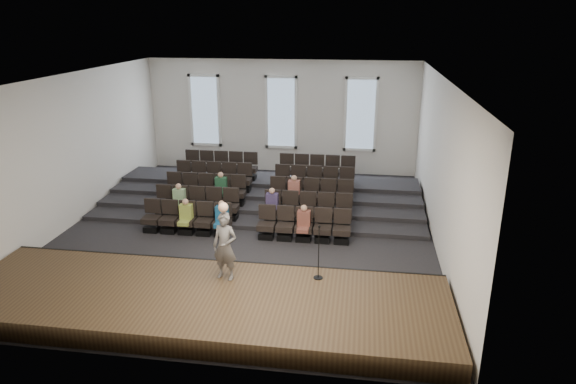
{
  "coord_description": "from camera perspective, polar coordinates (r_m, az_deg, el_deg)",
  "views": [
    {
      "loc": [
        3.63,
        -15.43,
        6.74
      ],
      "look_at": [
        1.26,
        0.5,
        1.22
      ],
      "focal_mm": 32.0,
      "sensor_mm": 36.0,
      "label": 1
    }
  ],
  "objects": [
    {
      "name": "ground",
      "position": [
        17.22,
        -4.42,
        -4.18
      ],
      "size": [
        14.0,
        14.0,
        0.0
      ],
      "primitive_type": "plane",
      "color": "black",
      "rests_on": "ground"
    },
    {
      "name": "ceiling",
      "position": [
        15.94,
        -4.88,
        12.63
      ],
      "size": [
        12.0,
        14.0,
        0.02
      ],
      "primitive_type": "cube",
      "color": "white",
      "rests_on": "ground"
    },
    {
      "name": "wall_back",
      "position": [
        23.13,
        -0.73,
        8.36
      ],
      "size": [
        12.0,
        0.04,
        5.0
      ],
      "primitive_type": "cube",
      "color": "silver",
      "rests_on": "ground"
    },
    {
      "name": "wall_front",
      "position": [
        10.09,
        -13.57,
        -6.49
      ],
      "size": [
        12.0,
        0.04,
        5.0
      ],
      "primitive_type": "cube",
      "color": "silver",
      "rests_on": "ground"
    },
    {
      "name": "wall_left",
      "position": [
        18.68,
        -23.0,
        4.29
      ],
      "size": [
        0.04,
        14.0,
        5.0
      ],
      "primitive_type": "cube",
      "color": "silver",
      "rests_on": "ground"
    },
    {
      "name": "wall_right",
      "position": [
        16.18,
        16.66,
        2.92
      ],
      "size": [
        0.04,
        14.0,
        5.0
      ],
      "primitive_type": "cube",
      "color": "silver",
      "rests_on": "ground"
    },
    {
      "name": "stage",
      "position": [
        12.72,
        -9.58,
        -12.04
      ],
      "size": [
        11.8,
        3.6,
        0.5
      ],
      "primitive_type": "cube",
      "color": "#44321D",
      "rests_on": "ground"
    },
    {
      "name": "stage_lip",
      "position": [
        14.2,
        -7.41,
        -8.45
      ],
      "size": [
        11.8,
        0.06,
        0.52
      ],
      "primitive_type": "cube",
      "color": "black",
      "rests_on": "ground"
    },
    {
      "name": "risers",
      "position": [
        20.05,
        -2.45,
        -0.15
      ],
      "size": [
        11.8,
        4.8,
        0.6
      ],
      "color": "black",
      "rests_on": "ground"
    },
    {
      "name": "seating_rows",
      "position": [
        18.38,
        -3.42,
        -0.36
      ],
      "size": [
        6.8,
        4.7,
        1.67
      ],
      "color": "black",
      "rests_on": "ground"
    },
    {
      "name": "windows",
      "position": [
        23.03,
        -0.76,
        8.82
      ],
      "size": [
        8.44,
        0.1,
        3.24
      ],
      "color": "white",
      "rests_on": "wall_back"
    },
    {
      "name": "audience",
      "position": [
        17.28,
        -5.43,
        -1.24
      ],
      "size": [
        4.85,
        2.64,
        1.1
      ],
      "color": "#93A441",
      "rests_on": "seating_rows"
    },
    {
      "name": "speaker",
      "position": [
        12.81,
        -7.03,
        -6.0
      ],
      "size": [
        0.71,
        0.54,
        1.75
      ],
      "primitive_type": "imported",
      "rotation": [
        0.0,
        0.0,
        -0.21
      ],
      "color": "#5A5755",
      "rests_on": "stage"
    },
    {
      "name": "mic_stand",
      "position": [
        12.92,
        3.4,
        -7.85
      ],
      "size": [
        0.24,
        0.24,
        1.43
      ],
      "color": "black",
      "rests_on": "stage"
    }
  ]
}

